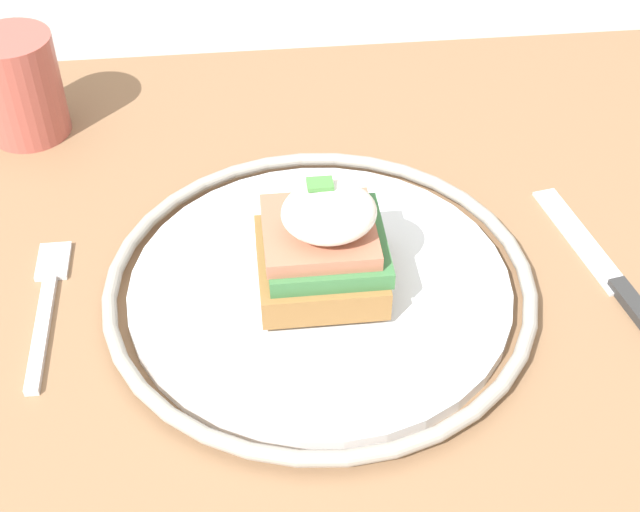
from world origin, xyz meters
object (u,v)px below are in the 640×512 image
object	(u,v)px
fork	(46,303)
knife	(616,283)
plate	(320,286)
cup	(20,85)
sandwich	(323,243)

from	to	relation	value
fork	knife	bearing A→B (deg)	-3.34
plate	knife	distance (m)	0.20
plate	cup	world-z (taller)	cup
sandwich	cup	xyz separation A→B (m)	(-0.22, 0.22, -0.00)
plate	fork	size ratio (longest dim) A/B	2.12
knife	cup	bearing A→B (deg)	151.24
plate	sandwich	xyz separation A→B (m)	(0.00, -0.00, 0.04)
fork	sandwich	bearing A→B (deg)	-2.79
sandwich	fork	world-z (taller)	sandwich
fork	cup	xyz separation A→B (m)	(-0.04, 0.21, 0.04)
sandwich	knife	size ratio (longest dim) A/B	0.48
plate	sandwich	world-z (taller)	sandwich
plate	fork	distance (m)	0.18
knife	cup	distance (m)	0.48
cup	knife	bearing A→B (deg)	-28.76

